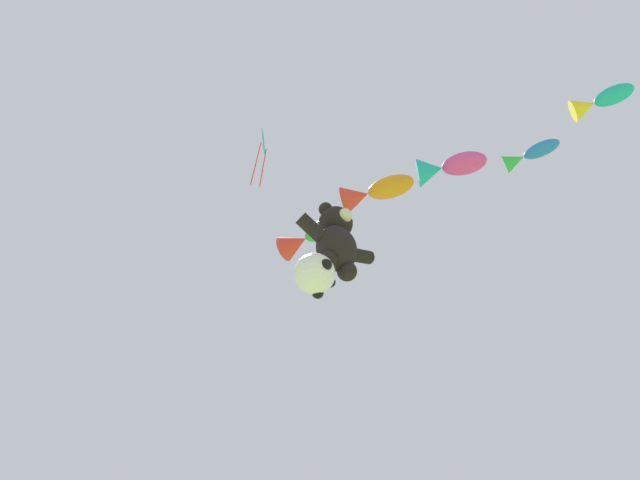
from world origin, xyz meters
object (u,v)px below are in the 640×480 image
object	(u,v)px
fish_kite_cobalt	(528,155)
fish_kite_teal	(598,101)
soccer_ball_kite	(315,274)
fish_kite_emerald	(310,236)
diamond_kite	(262,148)
fish_kite_magenta	(447,167)
teddy_bear_kite	(336,240)
fish_kite_tangerine	(373,192)

from	to	relation	value
fish_kite_cobalt	fish_kite_teal	world-z (taller)	fish_kite_teal
soccer_ball_kite	fish_kite_emerald	size ratio (longest dim) A/B	0.45
soccer_ball_kite	fish_kite_teal	size ratio (longest dim) A/B	0.66
fish_kite_teal	diamond_kite	xyz separation A→B (m)	(-6.41, 7.10, 0.64)
fish_kite_magenta	teddy_bear_kite	bearing A→B (deg)	128.78
fish_kite_magenta	fish_kite_cobalt	distance (m)	2.19
soccer_ball_kite	fish_kite_emerald	world-z (taller)	fish_kite_emerald
soccer_ball_kite	fish_kite_tangerine	distance (m)	4.92
fish_kite_magenta	fish_kite_cobalt	bearing A→B (deg)	-51.26
fish_kite_emerald	fish_kite_magenta	size ratio (longest dim) A/B	1.24
fish_kite_cobalt	fish_kite_teal	xyz separation A→B (m)	(0.74, -2.09, 0.78)
fish_kite_tangerine	fish_kite_cobalt	distance (m)	4.62
fish_kite_tangerine	fish_kite_magenta	bearing A→B (deg)	-72.13
fish_kite_cobalt	fish_kite_teal	distance (m)	2.35
teddy_bear_kite	fish_kite_tangerine	world-z (taller)	fish_kite_tangerine
soccer_ball_kite	fish_kite_teal	world-z (taller)	fish_kite_teal
fish_kite_emerald	fish_kite_teal	xyz separation A→B (m)	(3.87, -8.05, 0.86)
diamond_kite	soccer_ball_kite	bearing A→B (deg)	-19.06
fish_kite_magenta	fish_kite_teal	distance (m)	4.36
soccer_ball_kite	fish_kite_tangerine	world-z (taller)	fish_kite_tangerine
fish_kite_tangerine	fish_kite_cobalt	size ratio (longest dim) A/B	1.51
fish_kite_teal	diamond_kite	bearing A→B (deg)	132.08
fish_kite_emerald	fish_kite_magenta	distance (m)	4.62
soccer_ball_kite	teddy_bear_kite	bearing A→B (deg)	-14.45
teddy_bear_kite	soccer_ball_kite	bearing A→B (deg)	165.55
teddy_bear_kite	fish_kite_emerald	bearing A→B (deg)	79.01
diamond_kite	fish_kite_tangerine	bearing A→B (deg)	-15.84
teddy_bear_kite	fish_kite_magenta	bearing A→B (deg)	-51.22
teddy_bear_kite	diamond_kite	distance (m)	4.16
fish_kite_emerald	diamond_kite	bearing A→B (deg)	-159.52
fish_kite_magenta	fish_kite_cobalt	world-z (taller)	fish_kite_magenta
teddy_bear_kite	fish_kite_teal	bearing A→B (deg)	-56.72
teddy_bear_kite	fish_kite_emerald	world-z (taller)	fish_kite_emerald
teddy_bear_kite	soccer_ball_kite	world-z (taller)	teddy_bear_kite
soccer_ball_kite	fish_kite_teal	bearing A→B (deg)	-53.83
diamond_kite	fish_kite_magenta	bearing A→B (deg)	-37.57
soccer_ball_kite	fish_kite_magenta	bearing A→B (deg)	-45.80
fish_kite_tangerine	fish_kite_emerald	bearing A→B (deg)	117.52
fish_kite_emerald	fish_kite_tangerine	xyz separation A→B (m)	(1.02, -1.96, 1.04)
fish_kite_tangerine	fish_kite_cobalt	bearing A→B (deg)	-62.24
soccer_ball_kite	fish_kite_cobalt	bearing A→B (deg)	-47.77
fish_kite_teal	fish_kite_magenta	bearing A→B (deg)	119.05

